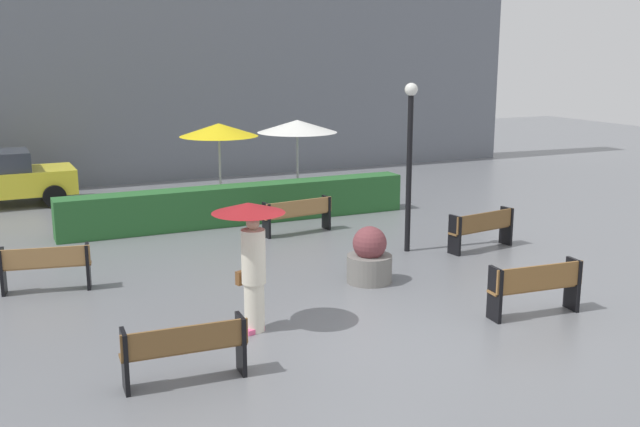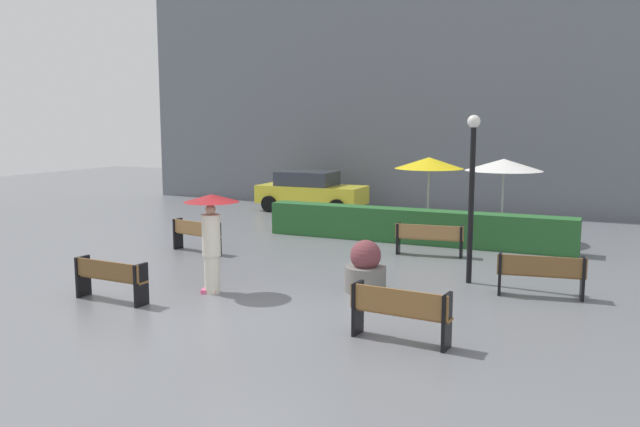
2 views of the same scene
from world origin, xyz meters
name	(u,v)px [view 2 (image 2 of 2)]	position (x,y,z in m)	size (l,w,h in m)	color
ground_plane	(251,318)	(0.00, 0.00, 0.00)	(60.00, 60.00, 0.00)	slate
bench_far_left	(196,233)	(-4.46, 4.62, 0.52)	(1.62, 0.60, 0.86)	#9E7242
bench_back_row	(429,237)	(1.46, 6.76, 0.51)	(1.81, 0.55, 0.84)	#9E7242
bench_near_right	(400,310)	(2.84, -0.12, 0.53)	(1.68, 0.49, 0.90)	olive
bench_near_left	(110,277)	(-3.11, -0.19, 0.50)	(1.68, 0.44, 0.83)	brown
bench_far_right	(541,272)	(4.60, 3.67, 0.52)	(1.74, 0.60, 0.87)	brown
pedestrian_with_umbrella	(212,225)	(-1.66, 1.25, 1.42)	(1.14, 1.14, 2.06)	silver
planter_pot	(365,269)	(1.20, 2.66, 0.47)	(0.87, 0.87, 1.09)	slate
lamp_post	(472,180)	(3.03, 4.27, 2.27)	(0.28, 0.28, 3.68)	black
patio_umbrella_yellow	(429,163)	(0.53, 10.01, 2.24)	(2.13, 2.13, 2.42)	silver
patio_umbrella_white	(504,165)	(2.81, 9.95, 2.25)	(2.27, 2.27, 2.43)	silver
hedge_strip	(414,226)	(0.56, 8.40, 0.49)	(9.08, 0.70, 0.99)	#28602D
building_facade	(458,76)	(0.00, 16.00, 5.27)	(28.00, 1.20, 10.54)	slate
parked_car	(311,191)	(-5.10, 13.27, 0.82)	(4.23, 2.04, 1.57)	yellow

